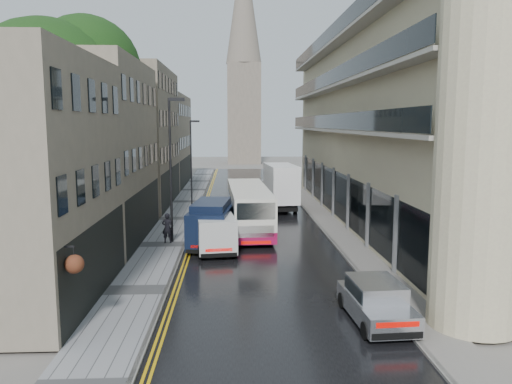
{
  "coord_description": "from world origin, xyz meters",
  "views": [
    {
      "loc": [
        -1.62,
        -10.34,
        7.34
      ],
      "look_at": [
        -0.29,
        18.0,
        3.42
      ],
      "focal_mm": 35.0,
      "sensor_mm": 36.0,
      "label": 1
    }
  ],
  "objects_px": {
    "cream_bus": "(234,217)",
    "navy_van": "(189,229)",
    "white_van": "(200,239)",
    "pedestrian": "(167,228)",
    "lamp_post_near": "(171,171)",
    "tree_far": "(109,136)",
    "silver_hatchback": "(367,317)",
    "lamp_post_far": "(191,163)",
    "white_lorry": "(271,189)",
    "tree_near": "(49,130)"
  },
  "relations": [
    {
      "from": "cream_bus",
      "to": "navy_van",
      "type": "bearing_deg",
      "value": -133.95
    },
    {
      "from": "white_van",
      "to": "pedestrian",
      "type": "distance_m",
      "value": 3.96
    },
    {
      "from": "navy_van",
      "to": "lamp_post_near",
      "type": "distance_m",
      "value": 4.06
    },
    {
      "from": "tree_far",
      "to": "white_van",
      "type": "relative_size",
      "value": 2.58
    },
    {
      "from": "silver_hatchback",
      "to": "white_van",
      "type": "xyz_separation_m",
      "value": [
        -6.32,
        10.58,
        0.3
      ]
    },
    {
      "from": "navy_van",
      "to": "lamp_post_far",
      "type": "distance_m",
      "value": 16.42
    },
    {
      "from": "navy_van",
      "to": "cream_bus",
      "type": "bearing_deg",
      "value": 55.34
    },
    {
      "from": "white_lorry",
      "to": "navy_van",
      "type": "xyz_separation_m",
      "value": [
        -5.64,
        -12.71,
        -0.52
      ]
    },
    {
      "from": "silver_hatchback",
      "to": "white_van",
      "type": "relative_size",
      "value": 0.88
    },
    {
      "from": "cream_bus",
      "to": "lamp_post_far",
      "type": "relative_size",
      "value": 1.47
    },
    {
      "from": "tree_near",
      "to": "lamp_post_near",
      "type": "height_order",
      "value": "tree_near"
    },
    {
      "from": "pedestrian",
      "to": "lamp_post_far",
      "type": "relative_size",
      "value": 0.25
    },
    {
      "from": "tree_far",
      "to": "white_lorry",
      "type": "distance_m",
      "value": 14.66
    },
    {
      "from": "tree_far",
      "to": "lamp_post_far",
      "type": "xyz_separation_m",
      "value": [
        6.94,
        0.61,
        -2.39
      ]
    },
    {
      "from": "silver_hatchback",
      "to": "white_van",
      "type": "bearing_deg",
      "value": 117.72
    },
    {
      "from": "white_van",
      "to": "navy_van",
      "type": "relative_size",
      "value": 0.87
    },
    {
      "from": "white_van",
      "to": "lamp_post_far",
      "type": "bearing_deg",
      "value": 89.13
    },
    {
      "from": "cream_bus",
      "to": "lamp_post_far",
      "type": "distance_m",
      "value": 13.98
    },
    {
      "from": "silver_hatchback",
      "to": "cream_bus",
      "type": "bearing_deg",
      "value": 103.69
    },
    {
      "from": "silver_hatchback",
      "to": "navy_van",
      "type": "bearing_deg",
      "value": 117.72
    },
    {
      "from": "pedestrian",
      "to": "white_lorry",
      "type": "bearing_deg",
      "value": -120.18
    },
    {
      "from": "white_lorry",
      "to": "silver_hatchback",
      "type": "height_order",
      "value": "white_lorry"
    },
    {
      "from": "white_van",
      "to": "lamp_post_near",
      "type": "distance_m",
      "value": 5.27
    },
    {
      "from": "navy_van",
      "to": "lamp_post_far",
      "type": "relative_size",
      "value": 0.75
    },
    {
      "from": "pedestrian",
      "to": "lamp_post_far",
      "type": "distance_m",
      "value": 14.36
    },
    {
      "from": "pedestrian",
      "to": "tree_near",
      "type": "bearing_deg",
      "value": -0.09
    },
    {
      "from": "white_van",
      "to": "lamp_post_near",
      "type": "relative_size",
      "value": 0.56
    },
    {
      "from": "cream_bus",
      "to": "pedestrian",
      "type": "distance_m",
      "value": 4.18
    },
    {
      "from": "cream_bus",
      "to": "white_van",
      "type": "xyz_separation_m",
      "value": [
        -1.88,
        -4.11,
        -0.4
      ]
    },
    {
      "from": "white_lorry",
      "to": "lamp_post_near",
      "type": "relative_size",
      "value": 0.85
    },
    {
      "from": "lamp_post_near",
      "to": "pedestrian",
      "type": "bearing_deg",
      "value": -141.5
    },
    {
      "from": "white_van",
      "to": "cream_bus",
      "type": "bearing_deg",
      "value": 58.47
    },
    {
      "from": "silver_hatchback",
      "to": "lamp_post_far",
      "type": "bearing_deg",
      "value": 103.17
    },
    {
      "from": "silver_hatchback",
      "to": "lamp_post_far",
      "type": "relative_size",
      "value": 0.57
    },
    {
      "from": "silver_hatchback",
      "to": "navy_van",
      "type": "distance_m",
      "value": 13.7
    },
    {
      "from": "cream_bus",
      "to": "lamp_post_near",
      "type": "xyz_separation_m",
      "value": [
        -3.83,
        -0.53,
        2.95
      ]
    },
    {
      "from": "silver_hatchback",
      "to": "pedestrian",
      "type": "height_order",
      "value": "pedestrian"
    },
    {
      "from": "white_van",
      "to": "white_lorry",
      "type": "bearing_deg",
      "value": 63.48
    },
    {
      "from": "tree_near",
      "to": "pedestrian",
      "type": "bearing_deg",
      "value": -3.87
    },
    {
      "from": "tree_far",
      "to": "lamp_post_far",
      "type": "relative_size",
      "value": 1.67
    },
    {
      "from": "lamp_post_far",
      "to": "white_van",
      "type": "bearing_deg",
      "value": -94.49
    },
    {
      "from": "white_lorry",
      "to": "lamp_post_near",
      "type": "height_order",
      "value": "lamp_post_near"
    },
    {
      "from": "tree_near",
      "to": "white_lorry",
      "type": "bearing_deg",
      "value": 35.82
    },
    {
      "from": "tree_near",
      "to": "white_van",
      "type": "bearing_deg",
      "value": -22.51
    },
    {
      "from": "pedestrian",
      "to": "lamp_post_near",
      "type": "distance_m",
      "value": 3.44
    },
    {
      "from": "pedestrian",
      "to": "lamp_post_far",
      "type": "bearing_deg",
      "value": -87.62
    },
    {
      "from": "tree_far",
      "to": "lamp_post_far",
      "type": "height_order",
      "value": "tree_far"
    },
    {
      "from": "tree_far",
      "to": "cream_bus",
      "type": "height_order",
      "value": "tree_far"
    },
    {
      "from": "tree_far",
      "to": "pedestrian",
      "type": "relative_size",
      "value": 6.79
    },
    {
      "from": "lamp_post_near",
      "to": "lamp_post_far",
      "type": "xyz_separation_m",
      "value": [
        0.1,
        13.8,
        -0.62
      ]
    }
  ]
}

